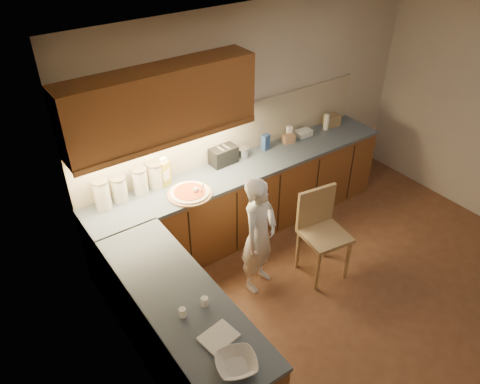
{
  "coord_description": "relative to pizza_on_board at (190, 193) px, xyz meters",
  "views": [
    {
      "loc": [
        -3.04,
        -1.97,
        3.67
      ],
      "look_at": [
        -0.8,
        1.2,
        1.0
      ],
      "focal_mm": 35.0,
      "sensor_mm": 36.0,
      "label": 1
    }
  ],
  "objects": [
    {
      "name": "dough_cloth",
      "position": [
        -0.74,
        -1.67,
        -0.01
      ],
      "size": [
        0.28,
        0.24,
        0.02
      ],
      "primitive_type": "cube",
      "rotation": [
        0.0,
        0.0,
        0.15
      ],
      "color": "white",
      "rests_on": "l_counter"
    },
    {
      "name": "child",
      "position": [
        0.38,
        -0.68,
        -0.28
      ],
      "size": [
        0.56,
        0.48,
        1.31
      ],
      "primitive_type": "imported",
      "rotation": [
        0.0,
        0.0,
        0.41
      ],
      "color": "white",
      "rests_on": "ground"
    },
    {
      "name": "room",
      "position": [
        1.18,
        -1.55,
        0.74
      ],
      "size": [
        4.54,
        4.5,
        2.62
      ],
      "color": "brown",
      "rests_on": "ground"
    },
    {
      "name": "backsplash",
      "position": [
        0.81,
        0.43,
        0.27
      ],
      "size": [
        3.75,
        0.02,
        0.58
      ],
      "primitive_type": "cube",
      "color": "#BFB194",
      "rests_on": "l_counter"
    },
    {
      "name": "blue_box",
      "position": [
        1.22,
        0.31,
        0.07
      ],
      "size": [
        0.11,
        0.08,
        0.19
      ],
      "primitive_type": "cube",
      "rotation": [
        0.0,
        0.0,
        0.21
      ],
      "color": "#2F4F8E",
      "rests_on": "l_counter"
    },
    {
      "name": "mixing_bowl",
      "position": [
        -0.77,
        -1.94,
        0.01
      ],
      "size": [
        0.36,
        0.36,
        0.07
      ],
      "primitive_type": "imported",
      "rotation": [
        0.0,
        0.0,
        -0.33
      ],
      "color": "white",
      "rests_on": "l_counter"
    },
    {
      "name": "spice_jar_a",
      "position": [
        -0.85,
        -1.35,
        0.02
      ],
      "size": [
        0.06,
        0.06,
        0.08
      ],
      "primitive_type": "cylinder",
      "rotation": [
        0.0,
        0.0,
        0.12
      ],
      "color": "white",
      "rests_on": "l_counter"
    },
    {
      "name": "canister_b",
      "position": [
        -0.62,
        0.31,
        0.12
      ],
      "size": [
        0.16,
        0.16,
        0.28
      ],
      "rotation": [
        0.0,
        0.0,
        -0.04
      ],
      "color": "beige",
      "rests_on": "l_counter"
    },
    {
      "name": "pizza_on_board",
      "position": [
        0.0,
        0.0,
        0.0
      ],
      "size": [
        0.47,
        0.47,
        0.19
      ],
      "rotation": [
        0.0,
        0.0,
        0.22
      ],
      "color": "tan",
      "rests_on": "l_counter"
    },
    {
      "name": "spice_jar_b",
      "position": [
        -0.66,
        -1.35,
        0.02
      ],
      "size": [
        0.07,
        0.07,
        0.08
      ],
      "primitive_type": "cylinder",
      "rotation": [
        0.0,
        0.0,
        0.24
      ],
      "color": "white",
      "rests_on": "l_counter"
    },
    {
      "name": "card_box_b",
      "position": [
        2.31,
        0.31,
        0.05
      ],
      "size": [
        0.21,
        0.18,
        0.15
      ],
      "primitive_type": "cube",
      "rotation": [
        0.0,
        0.0,
        -0.16
      ],
      "color": "#9D7F54",
      "rests_on": "l_counter"
    },
    {
      "name": "card_box_a",
      "position": [
        1.56,
        0.28,
        0.03
      ],
      "size": [
        0.16,
        0.13,
        0.1
      ],
      "primitive_type": "cube",
      "rotation": [
        0.0,
        0.0,
        -0.23
      ],
      "color": "#A47858",
      "rests_on": "l_counter"
    },
    {
      "name": "toaster",
      "position": [
        0.63,
        0.33,
        0.08
      ],
      "size": [
        0.32,
        0.19,
        0.2
      ],
      "rotation": [
        0.0,
        0.0,
        0.04
      ],
      "color": "black",
      "rests_on": "l_counter"
    },
    {
      "name": "oil_jug",
      "position": [
        -0.12,
        0.31,
        0.13
      ],
      "size": [
        0.13,
        0.11,
        0.33
      ],
      "rotation": [
        0.0,
        0.0,
        0.35
      ],
      "color": "gold",
      "rests_on": "l_counter"
    },
    {
      "name": "upper_cabinets",
      "position": [
        -0.09,
        0.27,
        0.91
      ],
      "size": [
        1.95,
        0.36,
        0.73
      ],
      "color": "brown",
      "rests_on": "ground"
    },
    {
      "name": "wooden_chair",
      "position": [
        1.05,
        -0.88,
        -0.36
      ],
      "size": [
        0.51,
        0.51,
        1.0
      ],
      "rotation": [
        0.0,
        0.0,
        -0.15
      ],
      "color": "tan",
      "rests_on": "ground"
    },
    {
      "name": "canister_a",
      "position": [
        -0.81,
        0.29,
        0.14
      ],
      "size": [
        0.16,
        0.16,
        0.33
      ],
      "rotation": [
        0.0,
        0.0,
        0.19
      ],
      "color": "beige",
      "rests_on": "l_counter"
    },
    {
      "name": "canister_d",
      "position": [
        -0.21,
        0.34,
        0.13
      ],
      "size": [
        0.18,
        0.18,
        0.29
      ],
      "rotation": [
        0.0,
        0.0,
        -0.22
      ],
      "color": "silver",
      "rests_on": "l_counter"
    },
    {
      "name": "tall_jar",
      "position": [
        2.17,
        0.27,
        0.1
      ],
      "size": [
        0.08,
        0.08,
        0.23
      ],
      "rotation": [
        0.0,
        0.0,
        -0.32
      ],
      "color": "white",
      "rests_on": "l_counter"
    },
    {
      "name": "canister_c",
      "position": [
        -0.4,
        0.31,
        0.13
      ],
      "size": [
        0.16,
        0.16,
        0.3
      ],
      "rotation": [
        0.0,
        0.0,
        -0.04
      ],
      "color": "silver",
      "rests_on": "l_counter"
    },
    {
      "name": "l_counter",
      "position": [
        0.26,
        -0.3,
        -0.48
      ],
      "size": [
        3.77,
        2.62,
        0.92
      ],
      "color": "brown",
      "rests_on": "ground"
    },
    {
      "name": "steel_pot",
      "position": [
        0.89,
        0.32,
        0.04
      ],
      "size": [
        0.15,
        0.15,
        0.12
      ],
      "color": "#BCBCC1",
      "rests_on": "l_counter"
    },
    {
      "name": "flat_pack",
      "position": [
        1.82,
        0.3,
        0.02
      ],
      "size": [
        0.19,
        0.14,
        0.08
      ],
      "primitive_type": "cube",
      "rotation": [
        0.0,
        0.0,
        -0.0
      ],
      "color": "white",
      "rests_on": "l_counter"
    },
    {
      "name": "white_bottle",
      "position": [
        1.61,
        0.34,
        0.07
      ],
      "size": [
        0.07,
        0.07,
        0.17
      ],
      "primitive_type": "cube",
      "rotation": [
        0.0,
        0.0,
        -0.18
      ],
      "color": "white",
      "rests_on": "l_counter"
    }
  ]
}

